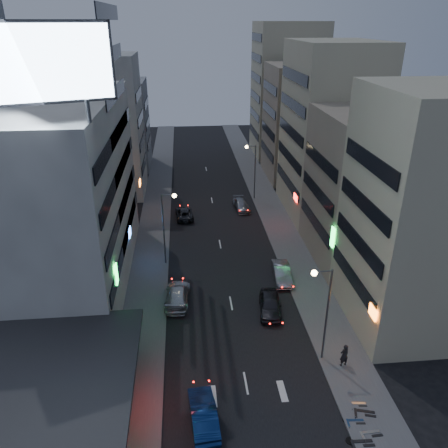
{
  "coord_description": "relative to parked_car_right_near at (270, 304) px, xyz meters",
  "views": [
    {
      "loc": [
        -3.86,
        -19.76,
        24.16
      ],
      "look_at": [
        -0.14,
        19.54,
        5.67
      ],
      "focal_mm": 35.0,
      "sensor_mm": 36.0,
      "label": 1
    }
  ],
  "objects": [
    {
      "name": "ground",
      "position": [
        -3.37,
        -12.37,
        -0.8
      ],
      "size": [
        180.0,
        180.0,
        0.0
      ],
      "primitive_type": "plane",
      "color": "black",
      "rests_on": "ground"
    },
    {
      "name": "sidewalk_left",
      "position": [
        -11.37,
        17.63,
        -0.74
      ],
      "size": [
        4.0,
        120.0,
        0.12
      ],
      "primitive_type": "cube",
      "color": "#4C4C4F",
      "rests_on": "ground"
    },
    {
      "name": "sidewalk_right",
      "position": [
        4.63,
        17.63,
        -0.74
      ],
      "size": [
        4.0,
        120.0,
        0.12
      ],
      "primitive_type": "cube",
      "color": "#4C4C4F",
      "rests_on": "ground"
    },
    {
      "name": "food_court",
      "position": [
        -17.27,
        -10.37,
        1.19
      ],
      "size": [
        11.0,
        13.0,
        3.88
      ],
      "color": "#B0AA8A",
      "rests_on": "ground"
    },
    {
      "name": "white_building",
      "position": [
        -20.37,
        7.63,
        8.2
      ],
      "size": [
        14.0,
        24.0,
        18.0
      ],
      "primitive_type": "cube",
      "color": "beige",
      "rests_on": "ground"
    },
    {
      "name": "shophouse_near",
      "position": [
        11.63,
        -1.87,
        9.2
      ],
      "size": [
        10.0,
        11.0,
        20.0
      ],
      "primitive_type": "cube",
      "color": "#B0AA8A",
      "rests_on": "ground"
    },
    {
      "name": "shophouse_mid",
      "position": [
        12.13,
        9.63,
        7.2
      ],
      "size": [
        11.0,
        12.0,
        16.0
      ],
      "primitive_type": "cube",
      "color": "gray",
      "rests_on": "ground"
    },
    {
      "name": "shophouse_far",
      "position": [
        11.63,
        22.63,
        10.2
      ],
      "size": [
        10.0,
        14.0,
        22.0
      ],
      "primitive_type": "cube",
      "color": "#B0AA8A",
      "rests_on": "ground"
    },
    {
      "name": "far_left_a",
      "position": [
        -18.87,
        32.63,
        9.2
      ],
      "size": [
        11.0,
        10.0,
        20.0
      ],
      "primitive_type": "cube",
      "color": "beige",
      "rests_on": "ground"
    },
    {
      "name": "far_left_b",
      "position": [
        -19.37,
        45.63,
        6.7
      ],
      "size": [
        12.0,
        10.0,
        15.0
      ],
      "primitive_type": "cube",
      "color": "gray",
      "rests_on": "ground"
    },
    {
      "name": "far_right_a",
      "position": [
        12.13,
        37.63,
        8.2
      ],
      "size": [
        11.0,
        12.0,
        18.0
      ],
      "primitive_type": "cube",
      "color": "gray",
      "rests_on": "ground"
    },
    {
      "name": "far_right_b",
      "position": [
        12.63,
        51.63,
        11.2
      ],
      "size": [
        12.0,
        12.0,
        24.0
      ],
      "primitive_type": "cube",
      "color": "#B0AA8A",
      "rests_on": "ground"
    },
    {
      "name": "billboard",
      "position": [
        -16.36,
        -2.4,
        20.86
      ],
      "size": [
        9.52,
        3.75,
        6.2
      ],
      "rotation": [
        0.0,
        0.0,
        0.35
      ],
      "color": "#595B60",
      "rests_on": "white_building"
    },
    {
      "name": "street_lamp_right_near",
      "position": [
        2.53,
        -6.37,
        4.57
      ],
      "size": [
        1.6,
        0.44,
        8.02
      ],
      "color": "#595B60",
      "rests_on": "sidewalk_right"
    },
    {
      "name": "street_lamp_left",
      "position": [
        -9.27,
        9.63,
        4.57
      ],
      "size": [
        1.6,
        0.44,
        8.02
      ],
      "color": "#595B60",
      "rests_on": "sidewalk_left"
    },
    {
      "name": "street_lamp_right_far",
      "position": [
        2.53,
        27.63,
        4.57
      ],
      "size": [
        1.6,
        0.44,
        8.02
      ],
      "color": "#595B60",
      "rests_on": "sidewalk_right"
    },
    {
      "name": "parked_car_right_near",
      "position": [
        0.0,
        0.0,
        0.0
      ],
      "size": [
        2.48,
        4.89,
        1.6
      ],
      "primitive_type": "imported",
      "rotation": [
        0.0,
        0.0,
        -0.13
      ],
      "color": "#27272C",
      "rests_on": "ground"
    },
    {
      "name": "parked_car_right_mid",
      "position": [
        2.23,
        5.28,
        -0.03
      ],
      "size": [
        1.93,
        4.76,
        1.54
      ],
      "primitive_type": "imported",
      "rotation": [
        0.0,
        0.0,
        -0.07
      ],
      "color": "#A4A7AD",
      "rests_on": "ground"
    },
    {
      "name": "parked_car_left",
      "position": [
        -7.5,
        21.66,
        -0.15
      ],
      "size": [
        2.5,
        4.79,
        1.29
      ],
      "primitive_type": "imported",
      "rotation": [
        0.0,
        0.0,
        3.22
      ],
      "color": "#242428",
      "rests_on": "ground"
    },
    {
      "name": "parked_car_right_far",
      "position": [
        0.52,
        23.82,
        -0.13
      ],
      "size": [
        2.36,
        4.8,
        1.34
      ],
      "primitive_type": "imported",
      "rotation": [
        0.0,
        0.0,
        0.11
      ],
      "color": "gray",
      "rests_on": "ground"
    },
    {
      "name": "road_car_blue",
      "position": [
        -6.64,
        -11.5,
        -0.01
      ],
      "size": [
        2.06,
        4.89,
        1.57
      ],
      "primitive_type": "imported",
      "rotation": [
        0.0,
        0.0,
        3.23
      ],
      "color": "navy",
      "rests_on": "ground"
    },
    {
      "name": "road_car_silver",
      "position": [
        -8.37,
        2.34,
        -0.01
      ],
      "size": [
        2.53,
        5.53,
        1.57
      ],
      "primitive_type": "imported",
      "rotation": [
        0.0,
        0.0,
        3.08
      ],
      "color": "#AFB4B8",
      "rests_on": "ground"
    },
    {
      "name": "person",
      "position": [
        4.29,
        -7.37,
        0.3
      ],
      "size": [
        0.8,
        0.63,
        1.95
      ],
      "primitive_type": "imported",
      "rotation": [
        0.0,
        0.0,
        3.39
      ],
      "color": "black",
      "rests_on": "sidewalk_right"
    },
    {
      "name": "scooter_black_a",
      "position": [
        3.91,
        -13.89,
        -0.05
      ],
      "size": [
        0.76,
        2.08,
        1.26
      ],
      "primitive_type": null,
      "rotation": [
        0.0,
        0.0,
        1.54
      ],
      "color": "black",
      "rests_on": "sidewalk_right"
    },
    {
      "name": "scooter_silver_a",
      "position": [
        4.66,
        -13.24,
        -0.07
      ],
      "size": [
        0.75,
        2.01,
        1.21
      ],
      "primitive_type": null,
      "rotation": [
        0.0,
        0.0,
        1.62
      ],
      "color": "#BABDC2",
      "rests_on": "sidewalk_right"
    },
    {
      "name": "scooter_blue",
      "position": [
        3.96,
        -12.34,
        -0.15
      ],
      "size": [
        0.7,
        1.76,
        1.05
      ],
      "primitive_type": null,
      "rotation": [
        0.0,
        0.0,
        1.49
      ],
      "color": "navy",
      "rests_on": "sidewalk_right"
    },
    {
      "name": "scooter_black_b",
      "position": [
        4.97,
        -11.83,
        -0.06
      ],
      "size": [
        1.21,
        2.14,
        1.24
      ],
      "primitive_type": null,
      "rotation": [
        0.0,
        0.0,
        1.29
      ],
      "color": "black",
      "rests_on": "sidewalk_right"
    },
    {
      "name": "scooter_silver_b",
      "position": [
        4.64,
        -11.0,
        -0.19
      ],
      "size": [
        0.71,
        1.66,
        0.98
      ],
      "primitive_type": null,
      "rotation": [
        0.0,
        0.0,
        1.46
      ],
      "color": "#B2B6BB",
      "rests_on": "sidewalk_right"
    }
  ]
}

